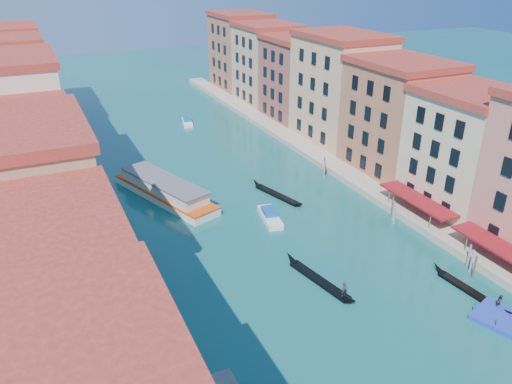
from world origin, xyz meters
The scene contains 11 objects.
left_bank_palazzos centered at (-26.00, 64.68, 9.71)m, with size 12.80×128.40×21.00m.
right_bank_palazzos centered at (30.00, 65.00, 9.75)m, with size 12.80×128.40×21.00m.
quay centered at (22.00, 65.00, 0.50)m, with size 4.00×140.00×1.00m, color #ACA18A.
mooring_poles_right centered at (19.10, 28.80, 1.30)m, with size 1.44×54.24×3.20m.
vaporetto_far centered at (-7.81, 60.23, 1.39)m, with size 11.44×21.11×3.08m.
gondola_fore centered at (2.08, 31.55, 0.40)m, with size 3.21×11.82×2.37m.
gondola_right centered at (16.02, 22.71, 0.41)m, with size 1.77×10.82×2.16m.
gondola_far centered at (7.92, 53.85, 0.34)m, with size 4.07×11.57×1.67m.
motorboat_mid centered at (3.66, 47.36, 0.53)m, with size 3.27×6.91×1.37m.
motorboat_far centered at (6.87, 95.27, 0.50)m, with size 3.29×6.50×1.29m.
blue_dock centered at (15.50, 17.42, 0.27)m, with size 6.17×7.54×0.54m.
Camera 1 is at (-23.89, -7.81, 32.94)m, focal length 35.00 mm.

